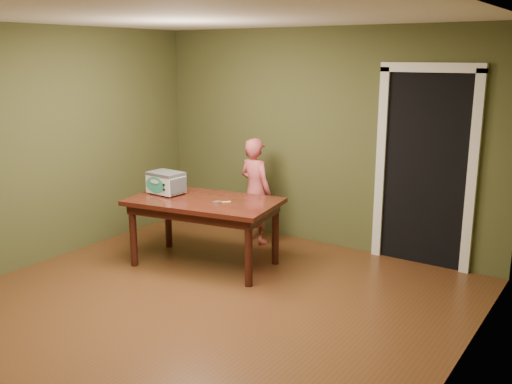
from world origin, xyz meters
TOP-DOWN VIEW (x-y plane):
  - floor at (0.00, 0.00)m, footprint 5.00×5.00m
  - room_shell at (0.00, 0.00)m, footprint 4.52×5.02m
  - doorway at (1.30, 2.78)m, footprint 1.10×0.66m
  - dining_table at (-0.66, 1.09)m, footprint 1.73×1.15m
  - toy_oven at (-1.17, 1.05)m, footprint 0.42×0.30m
  - baking_pan at (-0.43, 1.03)m, footprint 0.10×0.10m
  - spatula at (-0.41, 1.09)m, footprint 0.14×0.15m
  - child at (-0.64, 2.06)m, footprint 0.53×0.41m

SIDE VIEW (x-z plane):
  - floor at x=0.00m, z-range 0.00..0.00m
  - dining_table at x=-0.66m, z-range 0.28..1.03m
  - child at x=-0.64m, z-range 0.00..1.31m
  - spatula at x=-0.41m, z-range 0.75..0.76m
  - baking_pan at x=-0.43m, z-range 0.75..0.77m
  - toy_oven at x=-1.17m, z-range 0.76..1.01m
  - doorway at x=1.30m, z-range -0.07..2.18m
  - room_shell at x=0.00m, z-range 0.40..3.01m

